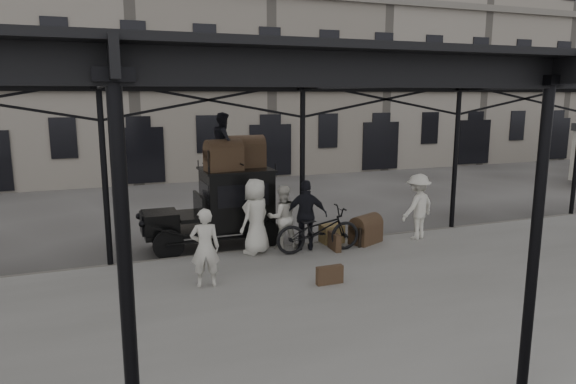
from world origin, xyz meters
The scene contains 18 objects.
ground centered at (0.00, 0.00, 0.00)m, with size 120.00×120.00×0.00m, color #383533.
platform centered at (0.00, -2.00, 0.07)m, with size 28.00×8.00×0.15m, color slate.
canopy centered at (0.00, -1.72, 4.60)m, with size 22.50×9.00×4.74m.
building_frontage centered at (0.00, 18.00, 7.00)m, with size 64.00×8.00×14.00m, color slate.
taxi centered at (-1.89, 2.99, 1.20)m, with size 3.65×1.55×2.18m.
porter_left centered at (-3.13, -0.22, 1.00)m, with size 0.62×0.41×1.70m, color beige.
porter_midleft centered at (-0.65, 1.80, 0.99)m, with size 0.82×0.64×1.69m, color beige.
porter_centre centered at (-1.44, 1.63, 1.12)m, with size 0.95×0.62×1.94m, color beige.
porter_official centered at (-0.11, 1.45, 1.08)m, with size 1.09×0.45×1.86m, color black.
porter_right centered at (3.24, 1.31, 1.08)m, with size 1.20×0.69×1.85m, color beige.
bicycle centered at (0.10, 1.14, 0.74)m, with size 0.78×2.25×1.18m, color black.
porter_roof centered at (-1.92, 2.89, 2.95)m, with size 0.75×0.58×1.54m, color black.
steamer_trunk_roof_near centered at (-1.97, 2.74, 2.53)m, with size 0.95×0.58×0.70m, color #483121, non-canonical shape.
steamer_trunk_roof_far centered at (-1.22, 3.19, 2.55)m, with size 1.01×0.62×0.74m, color #483121, non-canonical shape.
steamer_trunk_platform centered at (1.67, 1.44, 0.48)m, with size 0.90×0.55×0.66m, color #483121, non-canonical shape.
wicker_hamper centered at (0.81, 1.80, 0.40)m, with size 0.60×0.45×0.50m, color olive.
suitcase_upright centered at (0.57, 1.15, 0.38)m, with size 0.15×0.60×0.45m, color #483121.
suitcase_flat centered at (-0.61, -1.05, 0.35)m, with size 0.60×0.15×0.40m, color #483121.
Camera 1 is at (-5.20, -10.57, 4.19)m, focal length 32.00 mm.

